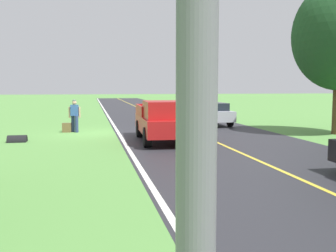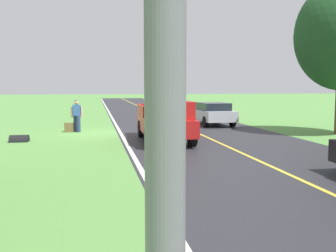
# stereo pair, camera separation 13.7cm
# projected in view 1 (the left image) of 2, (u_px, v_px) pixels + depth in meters

# --- Properties ---
(ground_plane) EXTENTS (200.00, 200.00, 0.00)m
(ground_plane) POSITION_uv_depth(u_px,v_px,m) (93.00, 133.00, 20.71)
(ground_plane) COLOR #568E42
(road_surface) EXTENTS (8.28, 120.00, 0.00)m
(road_surface) POSITION_uv_depth(u_px,v_px,m) (191.00, 131.00, 21.73)
(road_surface) COLOR #28282D
(road_surface) RESTS_ON ground
(lane_edge_line) EXTENTS (0.16, 117.60, 0.00)m
(lane_edge_line) POSITION_uv_depth(u_px,v_px,m) (118.00, 132.00, 20.96)
(lane_edge_line) COLOR silver
(lane_edge_line) RESTS_ON ground
(lane_centre_line) EXTENTS (0.14, 117.60, 0.00)m
(lane_centre_line) POSITION_uv_depth(u_px,v_px,m) (191.00, 131.00, 21.73)
(lane_centre_line) COLOR gold
(lane_centre_line) RESTS_ON ground
(hitchhiker_walking) EXTENTS (0.62, 0.53, 1.75)m
(hitchhiker_walking) POSITION_uv_depth(u_px,v_px,m) (75.00, 114.00, 21.04)
(hitchhiker_walking) COLOR navy
(hitchhiker_walking) RESTS_ON ground
(suitcase_carried) EXTENTS (0.48, 0.24, 0.50)m
(suitcase_carried) POSITION_uv_depth(u_px,v_px,m) (67.00, 128.00, 20.99)
(suitcase_carried) COLOR brown
(suitcase_carried) RESTS_ON ground
(pickup_truck_passing) EXTENTS (2.22, 5.46, 1.82)m
(pickup_truck_passing) POSITION_uv_depth(u_px,v_px,m) (164.00, 120.00, 17.38)
(pickup_truck_passing) COLOR #B21919
(pickup_truck_passing) RESTS_ON ground
(sedan_near_oncoming) EXTENTS (1.99, 4.43, 1.41)m
(sedan_near_oncoming) POSITION_uv_depth(u_px,v_px,m) (210.00, 113.00, 25.04)
(sedan_near_oncoming) COLOR #B2B7C1
(sedan_near_oncoming) RESTS_ON ground
(drainage_culvert) EXTENTS (0.80, 0.60, 0.60)m
(drainage_culvert) POSITION_uv_depth(u_px,v_px,m) (17.00, 142.00, 17.41)
(drainage_culvert) COLOR black
(drainage_culvert) RESTS_ON ground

